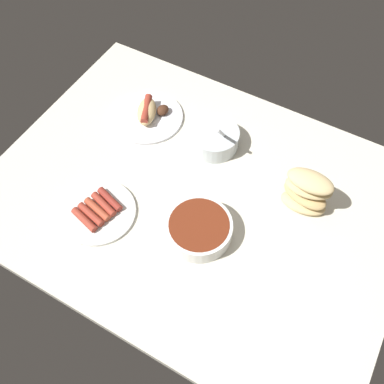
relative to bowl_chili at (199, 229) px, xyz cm
name	(u,v)px	position (x,y,z in cm)	size (l,w,h in cm)	color
ground_plane	(196,196)	(-7.17, 11.04, -4.48)	(120.00, 90.00, 3.00)	silver
bowl_chili	(199,229)	(0.00, 0.00, 0.00)	(18.36, 18.36, 5.45)	white
plate_hotdog_assembled	(148,114)	(-35.53, 29.48, -1.27)	(23.50, 23.50, 5.61)	white
plate_sausages	(98,211)	(-28.26, -8.35, -2.00)	(21.55, 21.55, 3.11)	white
bread_stack	(307,192)	(21.46, 22.67, 4.22)	(14.30, 9.47, 14.40)	#E5C689
bowl_coleslaw	(214,138)	(-11.18, 30.15, 0.40)	(15.49, 15.49, 15.85)	silver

